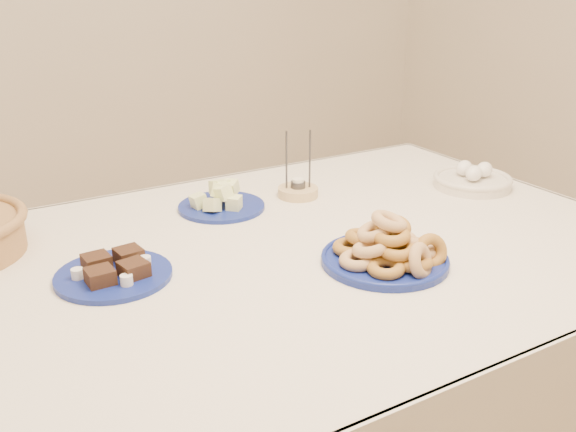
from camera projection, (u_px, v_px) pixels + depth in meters
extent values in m
cylinder|color=brown|center=(396.00, 270.00, 2.20)|extent=(0.06, 0.06, 0.72)
cube|color=silver|center=(276.00, 255.00, 1.41)|extent=(1.70, 1.10, 0.02)
cube|color=silver|center=(184.00, 228.00, 1.89)|extent=(1.70, 0.01, 0.28)
cube|color=silver|center=(531.00, 233.00, 1.86)|extent=(0.01, 1.10, 0.28)
cylinder|color=navy|center=(385.00, 260.00, 1.34)|extent=(0.34, 0.34, 0.01)
torus|color=navy|center=(385.00, 257.00, 1.34)|extent=(0.34, 0.34, 0.01)
torus|color=#AE7B48|center=(400.00, 240.00, 1.40)|extent=(0.09, 0.09, 0.03)
torus|color=brown|center=(370.00, 239.00, 1.40)|extent=(0.10, 0.10, 0.03)
torus|color=brown|center=(351.00, 247.00, 1.36)|extent=(0.09, 0.08, 0.03)
torus|color=#AE7B48|center=(358.00, 260.00, 1.30)|extent=(0.08, 0.08, 0.03)
torus|color=brown|center=(386.00, 267.00, 1.27)|extent=(0.11, 0.11, 0.03)
torus|color=brown|center=(414.00, 263.00, 1.29)|extent=(0.10, 0.10, 0.03)
torus|color=#AE7B48|center=(419.00, 251.00, 1.34)|extent=(0.09, 0.09, 0.03)
torus|color=#AE7B48|center=(387.00, 233.00, 1.37)|extent=(0.11, 0.11, 0.04)
torus|color=brown|center=(363.00, 237.00, 1.35)|extent=(0.10, 0.10, 0.04)
torus|color=#AE7B48|center=(371.00, 248.00, 1.30)|extent=(0.11, 0.11, 0.04)
torus|color=brown|center=(398.00, 250.00, 1.29)|extent=(0.09, 0.09, 0.03)
torus|color=#AE7B48|center=(407.00, 241.00, 1.33)|extent=(0.10, 0.10, 0.05)
torus|color=brown|center=(393.00, 228.00, 1.34)|extent=(0.11, 0.11, 0.05)
torus|color=#AE7B48|center=(375.00, 231.00, 1.32)|extent=(0.11, 0.11, 0.05)
torus|color=brown|center=(392.00, 236.00, 1.30)|extent=(0.11, 0.10, 0.03)
torus|color=#AE7B48|center=(389.00, 221.00, 1.31)|extent=(0.11, 0.11, 0.05)
torus|color=#AE7B48|center=(420.00, 261.00, 1.27)|extent=(0.09, 0.08, 0.08)
torus|color=brown|center=(431.00, 252.00, 1.31)|extent=(0.08, 0.06, 0.08)
cylinder|color=navy|center=(222.00, 207.00, 1.65)|extent=(0.23, 0.23, 0.01)
cube|color=#DEEC95|center=(222.00, 192.00, 1.69)|extent=(0.05, 0.05, 0.04)
cube|color=#DEEC95|center=(218.00, 190.00, 1.62)|extent=(0.05, 0.05, 0.05)
cube|color=#DEEC95|center=(224.00, 193.00, 1.60)|extent=(0.05, 0.05, 0.05)
cube|color=#DEEC95|center=(212.00, 205.00, 1.59)|extent=(0.05, 0.05, 0.05)
cube|color=#DEEC95|center=(226.00, 186.00, 1.65)|extent=(0.05, 0.05, 0.04)
cube|color=#DEEC95|center=(234.00, 203.00, 1.61)|extent=(0.05, 0.05, 0.04)
cube|color=#DEEC95|center=(218.00, 187.00, 1.65)|extent=(0.05, 0.05, 0.04)
cube|color=#DEEC95|center=(231.00, 187.00, 1.64)|extent=(0.05, 0.05, 0.04)
cube|color=#DEEC95|center=(198.00, 201.00, 1.62)|extent=(0.04, 0.04, 0.04)
cube|color=#DEEC95|center=(222.00, 190.00, 1.62)|extent=(0.05, 0.04, 0.04)
cylinder|color=navy|center=(114.00, 275.00, 1.28)|extent=(0.26, 0.26, 0.01)
cube|color=black|center=(100.00, 276.00, 1.23)|extent=(0.05, 0.05, 0.03)
cube|color=black|center=(134.00, 269.00, 1.26)|extent=(0.06, 0.06, 0.03)
cube|color=black|center=(97.00, 262.00, 1.29)|extent=(0.05, 0.05, 0.03)
cube|color=black|center=(129.00, 255.00, 1.32)|extent=(0.06, 0.06, 0.03)
cylinder|color=silver|center=(77.00, 274.00, 1.25)|extent=(0.03, 0.03, 0.02)
cylinder|color=silver|center=(127.00, 280.00, 1.23)|extent=(0.03, 0.03, 0.02)
cylinder|color=silver|center=(145.00, 261.00, 1.31)|extent=(0.03, 0.03, 0.02)
cylinder|color=tan|center=(298.00, 192.00, 1.73)|extent=(0.14, 0.14, 0.03)
cylinder|color=#404045|center=(298.00, 185.00, 1.72)|extent=(0.05, 0.05, 0.02)
cylinder|color=white|center=(298.00, 180.00, 1.72)|extent=(0.04, 0.04, 0.01)
cylinder|color=#404045|center=(286.00, 160.00, 1.69)|extent=(0.01, 0.01, 0.16)
cylinder|color=#404045|center=(310.00, 159.00, 1.70)|extent=(0.01, 0.01, 0.16)
cylinder|color=beige|center=(472.00, 183.00, 1.80)|extent=(0.28, 0.28, 0.03)
torus|color=beige|center=(473.00, 178.00, 1.80)|extent=(0.29, 0.29, 0.02)
ellipsoid|color=white|center=(474.00, 173.00, 1.76)|extent=(0.07, 0.06, 0.04)
ellipsoid|color=white|center=(484.00, 170.00, 1.79)|extent=(0.07, 0.06, 0.04)
ellipsoid|color=white|center=(464.00, 168.00, 1.81)|extent=(0.07, 0.06, 0.04)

